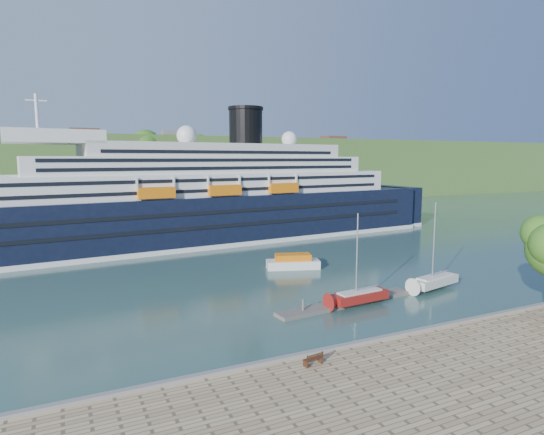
{
  "coord_description": "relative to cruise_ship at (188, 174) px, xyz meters",
  "views": [
    {
      "loc": [
        -28.45,
        -29.8,
        16.39
      ],
      "look_at": [
        -0.42,
        30.0,
        7.77
      ],
      "focal_mm": 30.0,
      "sensor_mm": 36.0,
      "label": 1
    }
  ],
  "objects": [
    {
      "name": "ground",
      "position": [
        6.12,
        -55.88,
        -13.37
      ],
      "size": [
        400.0,
        400.0,
        0.0
      ],
      "primitive_type": "plane",
      "color": "#2A4B46",
      "rests_on": "ground"
    },
    {
      "name": "far_hillside",
      "position": [
        6.12,
        89.12,
        -1.37
      ],
      "size": [
        400.0,
        50.0,
        24.0
      ],
      "primitive_type": "cube",
      "color": "#365E25",
      "rests_on": "ground"
    },
    {
      "name": "quay_coping",
      "position": [
        6.12,
        -56.08,
        -12.22
      ],
      "size": [
        220.0,
        0.5,
        0.3
      ],
      "primitive_type": "cube",
      "color": "slate",
      "rests_on": "promenade"
    },
    {
      "name": "cruise_ship",
      "position": [
        0.0,
        0.0,
        0.0
      ],
      "size": [
        120.17,
        28.03,
        26.74
      ],
      "primitive_type": null,
      "rotation": [
        0.0,
        0.0,
        0.09
      ],
      "color": "black",
      "rests_on": "ground"
    },
    {
      "name": "park_bench",
      "position": [
        -5.83,
        -57.69,
        -11.85
      ],
      "size": [
        1.7,
        0.88,
        1.05
      ],
      "primitive_type": null,
      "rotation": [
        0.0,
        0.0,
        0.13
      ],
      "color": "#3E2211",
      "rests_on": "promenade"
    },
    {
      "name": "floating_pontoon",
      "position": [
        6.39,
        -44.37,
        -13.17
      ],
      "size": [
        18.3,
        4.13,
        0.4
      ],
      "primitive_type": null,
      "rotation": [
        0.0,
        0.0,
        0.11
      ],
      "color": "#69655D",
      "rests_on": "ground"
    },
    {
      "name": "sailboat_red",
      "position": [
        7.5,
        -45.2,
        -8.39
      ],
      "size": [
        7.86,
        2.75,
        9.96
      ],
      "primitive_type": null,
      "rotation": [
        0.0,
        0.0,
        0.08
      ],
      "color": "maroon",
      "rests_on": "ground"
    },
    {
      "name": "sailboat_white_far",
      "position": [
        19.8,
        -44.05,
        -8.11
      ],
      "size": [
        8.44,
        3.95,
        10.52
      ],
      "primitive_type": null,
      "rotation": [
        0.0,
        0.0,
        0.22
      ],
      "color": "silver",
      "rests_on": "ground"
    },
    {
      "name": "tender_launch",
      "position": [
        8.75,
        -26.78,
        -12.27
      ],
      "size": [
        8.42,
        5.01,
        2.2
      ],
      "primitive_type": null,
      "rotation": [
        0.0,
        0.0,
        -0.31
      ],
      "color": "orange",
      "rests_on": "ground"
    }
  ]
}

